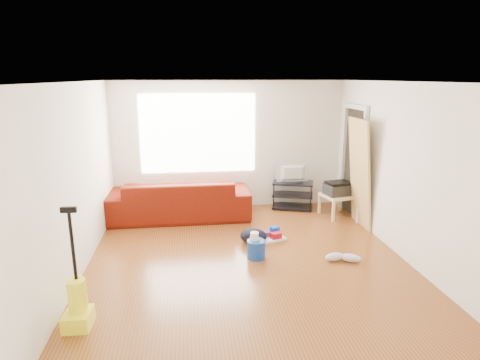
{
  "coord_description": "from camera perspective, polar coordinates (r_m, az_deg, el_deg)",
  "views": [
    {
      "loc": [
        -0.79,
        -5.25,
        2.56
      ],
      "look_at": [
        -0.03,
        0.6,
        1.04
      ],
      "focal_mm": 30.0,
      "sensor_mm": 36.0,
      "label": 1
    }
  ],
  "objects": [
    {
      "name": "vacuum",
      "position": [
        4.72,
        -22.1,
        -16.14
      ],
      "size": [
        0.29,
        0.32,
        1.31
      ],
      "rotation": [
        0.0,
        0.0,
        -0.05
      ],
      "color": "#FFFC21",
      "rests_on": "ground"
    },
    {
      "name": "room",
      "position": [
        5.62,
        1.62,
        1.0
      ],
      "size": [
        4.51,
        5.01,
        2.51
      ],
      "color": "brown",
      "rests_on": "ground"
    },
    {
      "name": "backpack",
      "position": [
        6.46,
        1.89,
        -8.91
      ],
      "size": [
        0.51,
        0.46,
        0.23
      ],
      "primitive_type": "ellipsoid",
      "rotation": [
        0.0,
        0.0,
        -0.32
      ],
      "color": "black",
      "rests_on": "ground"
    },
    {
      "name": "tv_stand",
      "position": [
        8.07,
        7.49,
        -2.09
      ],
      "size": [
        0.88,
        0.66,
        0.54
      ],
      "rotation": [
        0.0,
        0.0,
        -0.31
      ],
      "color": "black",
      "rests_on": "ground"
    },
    {
      "name": "toilet_paper",
      "position": [
        5.92,
        2.05,
        -9.17
      ],
      "size": [
        0.12,
        0.12,
        0.11
      ],
      "primitive_type": "cylinder",
      "color": "white",
      "rests_on": "bucket"
    },
    {
      "name": "door_panel",
      "position": [
        7.49,
        16.15,
        -6.12
      ],
      "size": [
        0.24,
        0.76,
        1.89
      ],
      "primitive_type": "cube",
      "rotation": [
        0.0,
        -0.1,
        0.0
      ],
      "color": "#B2844C",
      "rests_on": "ground"
    },
    {
      "name": "sofa",
      "position": [
        7.64,
        -8.43,
        -5.27
      ],
      "size": [
        2.56,
        1.0,
        0.75
      ],
      "primitive_type": "imported",
      "rotation": [
        0.0,
        0.0,
        3.14
      ],
      "color": "#4F0C03",
      "rests_on": "ground"
    },
    {
      "name": "tv",
      "position": [
        7.95,
        7.59,
        0.96
      ],
      "size": [
        0.63,
        0.08,
        0.36
      ],
      "primitive_type": "imported",
      "rotation": [
        0.0,
        0.0,
        3.14
      ],
      "color": "black",
      "rests_on": "tv_stand"
    },
    {
      "name": "bucket",
      "position": [
        5.96,
        2.3,
        -10.98
      ],
      "size": [
        0.33,
        0.33,
        0.27
      ],
      "primitive_type": "cylinder",
      "rotation": [
        0.0,
        0.0,
        -0.31
      ],
      "color": "#123D9C",
      "rests_on": "ground"
    },
    {
      "name": "sneakers",
      "position": [
        6.01,
        14.38,
        -10.62
      ],
      "size": [
        0.53,
        0.27,
        0.12
      ],
      "rotation": [
        0.0,
        0.0,
        -0.26
      ],
      "color": "silver",
      "rests_on": "ground"
    },
    {
      "name": "side_table",
      "position": [
        7.74,
        13.7,
        -2.5
      ],
      "size": [
        0.63,
        0.63,
        0.43
      ],
      "rotation": [
        0.0,
        0.0,
        0.24
      ],
      "color": "tan",
      "rests_on": "ground"
    },
    {
      "name": "printer",
      "position": [
        7.69,
        13.78,
        -1.16
      ],
      "size": [
        0.53,
        0.45,
        0.25
      ],
      "rotation": [
        0.0,
        0.0,
        0.2
      ],
      "color": "black",
      "rests_on": "side_table"
    },
    {
      "name": "cleaning_tray",
      "position": [
        6.62,
        4.28,
        -7.88
      ],
      "size": [
        0.56,
        0.5,
        0.17
      ],
      "rotation": [
        0.0,
        0.0,
        0.33
      ],
      "color": "white",
      "rests_on": "ground"
    }
  ]
}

